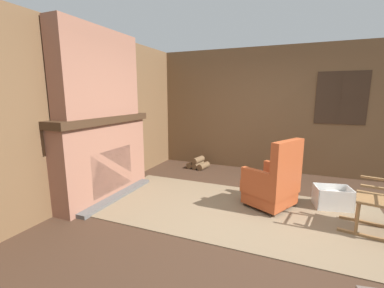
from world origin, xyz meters
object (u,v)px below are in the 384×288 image
rocking_chair (384,202)px  oil_lamp_vase (84,113)px  firewood_stack (198,164)px  decorative_plate_on_mantel (94,109)px  laundry_basket (332,197)px  storage_case (119,111)px  armchair (273,184)px

rocking_chair → oil_lamp_vase: size_ratio=5.62×
firewood_stack → decorative_plate_on_mantel: bearing=-111.7°
laundry_basket → oil_lamp_vase: oil_lamp_vase is taller
rocking_chair → laundry_basket: rocking_chair is taller
storage_case → decorative_plate_on_mantel: 0.58m
rocking_chair → laundry_basket: size_ratio=2.23×
laundry_basket → storage_case: (-3.51, -0.43, 1.24)m
laundry_basket → storage_case: storage_case is taller
storage_case → rocking_chair: bearing=-2.8°
rocking_chair → oil_lamp_vase: oil_lamp_vase is taller
rocking_chair → armchair: bearing=-2.0°
firewood_stack → decorative_plate_on_mantel: (-0.89, -2.25, 1.37)m
rocking_chair → storage_case: (-3.97, 0.19, 0.98)m
rocking_chair → firewood_stack: (-3.09, 1.86, -0.32)m
firewood_stack → oil_lamp_vase: 2.93m
armchair → decorative_plate_on_mantel: bearing=41.9°
laundry_basket → decorative_plate_on_mantel: (-3.53, -1.01, 1.31)m
decorative_plate_on_mantel → laundry_basket: bearing=16.0°
rocking_chair → decorative_plate_on_mantel: decorative_plate_on_mantel is taller
oil_lamp_vase → decorative_plate_on_mantel: (-0.02, 0.22, 0.05)m
rocking_chair → oil_lamp_vase: bearing=19.4°
firewood_stack → storage_case: (-0.87, -1.67, 1.30)m
oil_lamp_vase → storage_case: bearing=90.0°
rocking_chair → laundry_basket: (-0.46, 0.63, -0.26)m
laundry_basket → storage_case: size_ratio=2.26×
laundry_basket → firewood_stack: bearing=154.8°
oil_lamp_vase → storage_case: (0.00, 0.79, -0.02)m
firewood_stack → decorative_plate_on_mantel: decorative_plate_on_mantel is taller
armchair → storage_case: 2.87m
laundry_basket → oil_lamp_vase: (-3.51, -1.23, 1.26)m
oil_lamp_vase → firewood_stack: bearing=70.5°
rocking_chair → storage_case: 4.09m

